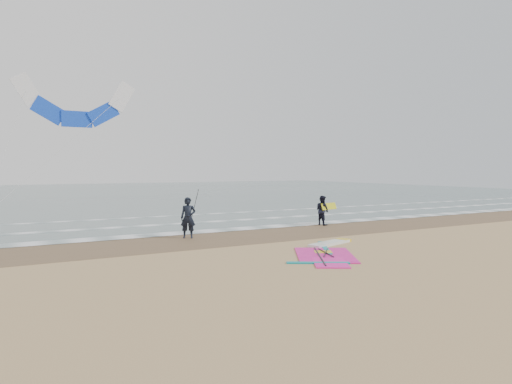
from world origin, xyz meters
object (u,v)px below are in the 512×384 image
person_standing (188,218)px  surf_kite (76,106)px  windsurf_rig (328,251)px  person_walking (322,210)px

person_standing → surf_kite: bearing=140.6°
windsurf_rig → person_standing: size_ratio=2.65×
person_walking → surf_kite: surf_kite is taller
windsurf_rig → person_standing: person_standing is taller
person_standing → person_walking: size_ratio=1.13×
person_standing → person_walking: person_standing is taller
windsurf_rig → surf_kite: 17.29m
windsurf_rig → person_walking: 8.73m
person_standing → surf_kite: 10.63m
person_walking → surf_kite: 15.51m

